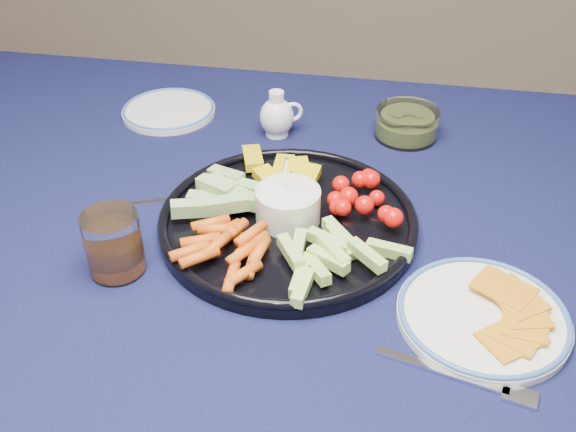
% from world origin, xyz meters
% --- Properties ---
extents(dining_table, '(1.67, 1.07, 0.75)m').
position_xyz_m(dining_table, '(0.00, 0.00, 0.66)').
color(dining_table, '#4E2D1A').
rests_on(dining_table, ground).
extents(crudite_platter, '(0.39, 0.39, 0.12)m').
position_xyz_m(crudite_platter, '(0.03, -0.03, 0.77)').
color(crudite_platter, black).
rests_on(crudite_platter, dining_table).
extents(creamer_pitcher, '(0.08, 0.06, 0.09)m').
position_xyz_m(creamer_pitcher, '(-0.04, 0.25, 0.78)').
color(creamer_pitcher, white).
rests_on(creamer_pitcher, dining_table).
extents(pickle_bowl, '(0.12, 0.12, 0.05)m').
position_xyz_m(pickle_bowl, '(0.20, 0.29, 0.77)').
color(pickle_bowl, white).
rests_on(pickle_bowl, dining_table).
extents(cheese_plate, '(0.22, 0.22, 0.03)m').
position_xyz_m(cheese_plate, '(0.31, -0.17, 0.76)').
color(cheese_plate, white).
rests_on(cheese_plate, dining_table).
extents(juice_tumbler, '(0.08, 0.08, 0.09)m').
position_xyz_m(juice_tumbler, '(-0.18, -0.16, 0.79)').
color(juice_tumbler, white).
rests_on(juice_tumbler, dining_table).
extents(fork_left, '(0.15, 0.07, 0.00)m').
position_xyz_m(fork_left, '(-0.18, 0.00, 0.75)').
color(fork_left, white).
rests_on(fork_left, dining_table).
extents(fork_right, '(0.19, 0.06, 0.00)m').
position_xyz_m(fork_right, '(0.29, -0.27, 0.75)').
color(fork_right, white).
rests_on(fork_right, dining_table).
extents(side_plate_extra, '(0.18, 0.18, 0.02)m').
position_xyz_m(side_plate_extra, '(-0.26, 0.30, 0.75)').
color(side_plate_extra, white).
rests_on(side_plate_extra, dining_table).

